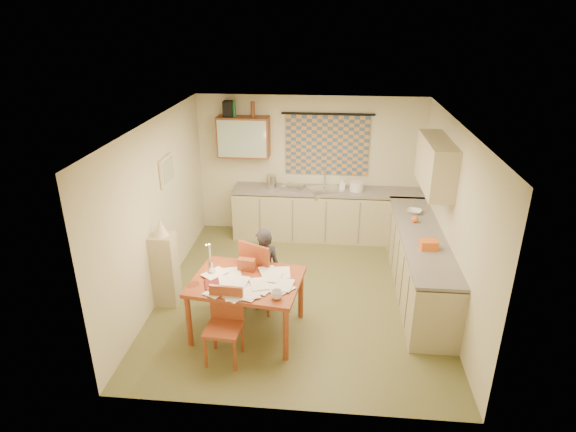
# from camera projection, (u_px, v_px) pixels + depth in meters

# --- Properties ---
(floor) EXTENTS (4.00, 4.50, 0.02)m
(floor) POSITION_uv_depth(u_px,v_px,m) (300.00, 294.00, 7.05)
(floor) COLOR brown
(floor) RESTS_ON ground
(ceiling) EXTENTS (4.00, 4.50, 0.02)m
(ceiling) POSITION_uv_depth(u_px,v_px,m) (302.00, 123.00, 6.06)
(ceiling) COLOR white
(ceiling) RESTS_ON floor
(wall_back) EXTENTS (4.00, 0.02, 2.50)m
(wall_back) POSITION_uv_depth(u_px,v_px,m) (310.00, 166.00, 8.63)
(wall_back) COLOR beige
(wall_back) RESTS_ON floor
(wall_front) EXTENTS (4.00, 0.02, 2.50)m
(wall_front) POSITION_uv_depth(u_px,v_px,m) (284.00, 308.00, 4.48)
(wall_front) COLOR beige
(wall_front) RESTS_ON floor
(wall_left) EXTENTS (0.02, 4.50, 2.50)m
(wall_left) POSITION_uv_depth(u_px,v_px,m) (158.00, 209.00, 6.73)
(wall_left) COLOR beige
(wall_left) RESTS_ON floor
(wall_right) EXTENTS (0.02, 4.50, 2.50)m
(wall_right) POSITION_uv_depth(u_px,v_px,m) (452.00, 220.00, 6.38)
(wall_right) COLOR beige
(wall_right) RESTS_ON floor
(window_blind) EXTENTS (1.45, 0.03, 1.05)m
(window_blind) POSITION_uv_depth(u_px,v_px,m) (327.00, 145.00, 8.41)
(window_blind) COLOR #335474
(window_blind) RESTS_ON wall_back
(curtain_rod) EXTENTS (1.60, 0.04, 0.04)m
(curtain_rod) POSITION_uv_depth(u_px,v_px,m) (328.00, 114.00, 8.17)
(curtain_rod) COLOR black
(curtain_rod) RESTS_ON wall_back
(wall_cabinet) EXTENTS (0.90, 0.34, 0.70)m
(wall_cabinet) POSITION_uv_depth(u_px,v_px,m) (244.00, 137.00, 8.35)
(wall_cabinet) COLOR brown
(wall_cabinet) RESTS_ON wall_back
(wall_cabinet_glass) EXTENTS (0.84, 0.02, 0.64)m
(wall_cabinet_glass) POSITION_uv_depth(u_px,v_px,m) (242.00, 139.00, 8.19)
(wall_cabinet_glass) COLOR #99B2A5
(wall_cabinet_glass) RESTS_ON wall_back
(upper_cabinet_right) EXTENTS (0.34, 1.30, 0.70)m
(upper_cabinet_right) POSITION_uv_depth(u_px,v_px,m) (436.00, 164.00, 6.67)
(upper_cabinet_right) COLOR tan
(upper_cabinet_right) RESTS_ON wall_right
(framed_print) EXTENTS (0.04, 0.50, 0.40)m
(framed_print) POSITION_uv_depth(u_px,v_px,m) (167.00, 170.00, 6.92)
(framed_print) COLOR beige
(framed_print) RESTS_ON wall_left
(print_canvas) EXTENTS (0.01, 0.42, 0.32)m
(print_canvas) POSITION_uv_depth(u_px,v_px,m) (169.00, 170.00, 6.91)
(print_canvas) COLOR beige
(print_canvas) RESTS_ON wall_left
(counter_back) EXTENTS (3.30, 0.62, 0.92)m
(counter_back) POSITION_uv_depth(u_px,v_px,m) (326.00, 214.00, 8.63)
(counter_back) COLOR tan
(counter_back) RESTS_ON floor
(counter_right) EXTENTS (0.62, 2.95, 0.92)m
(counter_right) POSITION_uv_depth(u_px,v_px,m) (419.00, 263.00, 6.95)
(counter_right) COLOR tan
(counter_right) RESTS_ON floor
(stove) EXTENTS (0.54, 0.54, 0.84)m
(stove) POSITION_uv_depth(u_px,v_px,m) (432.00, 308.00, 5.95)
(stove) COLOR white
(stove) RESTS_ON floor
(sink) EXTENTS (0.68, 0.63, 0.10)m
(sink) POSITION_uv_depth(u_px,v_px,m) (325.00, 192.00, 8.46)
(sink) COLOR silver
(sink) RESTS_ON counter_back
(tap) EXTENTS (0.04, 0.04, 0.28)m
(tap) POSITION_uv_depth(u_px,v_px,m) (325.00, 179.00, 8.56)
(tap) COLOR silver
(tap) RESTS_ON counter_back
(dish_rack) EXTENTS (0.43, 0.39, 0.06)m
(dish_rack) POSITION_uv_depth(u_px,v_px,m) (293.00, 187.00, 8.48)
(dish_rack) COLOR silver
(dish_rack) RESTS_ON counter_back
(kettle) EXTENTS (0.21, 0.21, 0.24)m
(kettle) POSITION_uv_depth(u_px,v_px,m) (271.00, 182.00, 8.48)
(kettle) COLOR silver
(kettle) RESTS_ON counter_back
(mixing_bowl) EXTENTS (0.28, 0.28, 0.16)m
(mixing_bowl) POSITION_uv_depth(u_px,v_px,m) (356.00, 186.00, 8.37)
(mixing_bowl) COLOR white
(mixing_bowl) RESTS_ON counter_back
(soap_bottle) EXTENTS (0.11, 0.11, 0.21)m
(soap_bottle) POSITION_uv_depth(u_px,v_px,m) (342.00, 184.00, 8.43)
(soap_bottle) COLOR white
(soap_bottle) RESTS_ON counter_back
(bowl) EXTENTS (0.35, 0.35, 0.05)m
(bowl) POSITION_uv_depth(u_px,v_px,m) (415.00, 211.00, 7.46)
(bowl) COLOR white
(bowl) RESTS_ON counter_right
(orange_bag) EXTENTS (0.23, 0.18, 0.12)m
(orange_bag) POSITION_uv_depth(u_px,v_px,m) (429.00, 245.00, 6.31)
(orange_bag) COLOR orange
(orange_bag) RESTS_ON counter_right
(fruit_orange) EXTENTS (0.10, 0.10, 0.10)m
(fruit_orange) POSITION_uv_depth(u_px,v_px,m) (415.00, 219.00, 7.11)
(fruit_orange) COLOR orange
(fruit_orange) RESTS_ON counter_right
(speaker) EXTENTS (0.17, 0.21, 0.26)m
(speaker) POSITION_uv_depth(u_px,v_px,m) (228.00, 109.00, 8.18)
(speaker) COLOR black
(speaker) RESTS_ON wall_cabinet
(bottle_green) EXTENTS (0.07, 0.07, 0.26)m
(bottle_green) POSITION_uv_depth(u_px,v_px,m) (234.00, 109.00, 8.17)
(bottle_green) COLOR #195926
(bottle_green) RESTS_ON wall_cabinet
(bottle_brown) EXTENTS (0.09, 0.09, 0.26)m
(bottle_brown) POSITION_uv_depth(u_px,v_px,m) (253.00, 109.00, 8.14)
(bottle_brown) COLOR brown
(bottle_brown) RESTS_ON wall_cabinet
(dining_table) EXTENTS (1.44, 1.17, 0.75)m
(dining_table) POSITION_uv_depth(u_px,v_px,m) (247.00, 305.00, 6.08)
(dining_table) COLOR maroon
(dining_table) RESTS_ON floor
(chair_far) EXTENTS (0.63, 0.63, 1.04)m
(chair_far) POSITION_uv_depth(u_px,v_px,m) (263.00, 286.00, 6.62)
(chair_far) COLOR maroon
(chair_far) RESTS_ON floor
(chair_near) EXTENTS (0.43, 0.43, 0.89)m
(chair_near) POSITION_uv_depth(u_px,v_px,m) (224.00, 339.00, 5.62)
(chair_near) COLOR maroon
(chair_near) RESTS_ON floor
(person) EXTENTS (0.51, 0.39, 1.20)m
(person) POSITION_uv_depth(u_px,v_px,m) (264.00, 270.00, 6.47)
(person) COLOR black
(person) RESTS_ON floor
(shelf_stand) EXTENTS (0.32, 0.30, 1.05)m
(shelf_stand) POSITION_uv_depth(u_px,v_px,m) (165.00, 270.00, 6.62)
(shelf_stand) COLOR tan
(shelf_stand) RESTS_ON floor
(lampshade) EXTENTS (0.20, 0.20, 0.22)m
(lampshade) POSITION_uv_depth(u_px,v_px,m) (161.00, 228.00, 6.37)
(lampshade) COLOR beige
(lampshade) RESTS_ON shelf_stand
(letter_rack) EXTENTS (0.23, 0.13, 0.16)m
(letter_rack) POSITION_uv_depth(u_px,v_px,m) (247.00, 265.00, 6.12)
(letter_rack) COLOR maroon
(letter_rack) RESTS_ON dining_table
(mug) EXTENTS (0.18, 0.18, 0.10)m
(mug) POSITION_uv_depth(u_px,v_px,m) (277.00, 295.00, 5.52)
(mug) COLOR white
(mug) RESTS_ON dining_table
(magazine) EXTENTS (0.34, 0.37, 0.02)m
(magazine) POSITION_uv_depth(u_px,v_px,m) (205.00, 285.00, 5.79)
(magazine) COLOR maroon
(magazine) RESTS_ON dining_table
(book) EXTENTS (0.37, 0.38, 0.02)m
(book) POSITION_uv_depth(u_px,v_px,m) (211.00, 278.00, 5.95)
(book) COLOR orange
(book) RESTS_ON dining_table
(orange_box) EXTENTS (0.13, 0.09, 0.04)m
(orange_box) POSITION_uv_depth(u_px,v_px,m) (214.00, 289.00, 5.70)
(orange_box) COLOR orange
(orange_box) RESTS_ON dining_table
(eyeglasses) EXTENTS (0.14, 0.10, 0.02)m
(eyeglasses) POSITION_uv_depth(u_px,v_px,m) (251.00, 292.00, 5.65)
(eyeglasses) COLOR black
(eyeglasses) RESTS_ON dining_table
(candle_holder) EXTENTS (0.07, 0.07, 0.18)m
(candle_holder) POSITION_uv_depth(u_px,v_px,m) (211.00, 268.00, 6.03)
(candle_holder) COLOR silver
(candle_holder) RESTS_ON dining_table
(candle) EXTENTS (0.03, 0.03, 0.22)m
(candle) POSITION_uv_depth(u_px,v_px,m) (210.00, 252.00, 5.99)
(candle) COLOR white
(candle) RESTS_ON dining_table
(candle_flame) EXTENTS (0.02, 0.02, 0.02)m
(candle_flame) POSITION_uv_depth(u_px,v_px,m) (206.00, 245.00, 5.90)
(candle_flame) COLOR #FFCC66
(candle_flame) RESTS_ON dining_table
(papers) EXTENTS (1.22, 0.92, 0.03)m
(papers) POSITION_uv_depth(u_px,v_px,m) (250.00, 284.00, 5.81)
(papers) COLOR white
(papers) RESTS_ON dining_table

